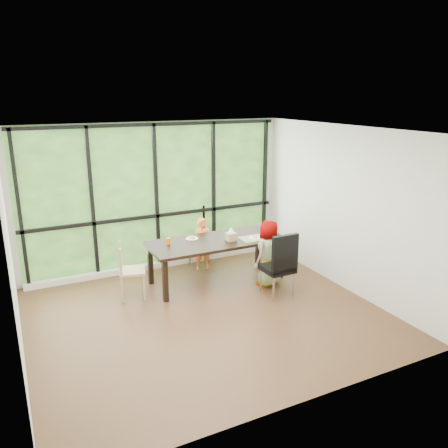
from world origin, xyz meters
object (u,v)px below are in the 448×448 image
Objects in this scene: green_cup at (273,233)px; white_mug at (268,229)px; plate_far at (192,239)px; orange_cup at (168,241)px; dining_table at (216,260)px; chair_end_beech at (132,271)px; chair_window_leather at (196,235)px; chair_interior_leather at (277,264)px; child_older at (267,253)px; plate_near at (255,238)px; tissue_box at (231,237)px; child_toddler at (203,244)px.

green_cup is 1.49× the size of white_mug.
plate_far is 2.01× the size of orange_cup.
white_mug is at bearing -7.39° from plate_far.
green_cup is at bearing -106.27° from white_mug.
chair_end_beech reaches higher than dining_table.
chair_window_leather is (0.04, 0.99, 0.17)m from dining_table.
chair_interior_leather is 0.42m from child_older.
plate_far is (1.13, 0.24, 0.31)m from chair_end_beech.
orange_cup is at bearing 176.80° from white_mug.
plate_near is at bearing -81.41° from chair_end_beech.
chair_end_beech is 1.20m from plate_far.
tissue_box is at bearing 171.08° from green_cup.
child_older is 10.00× the size of green_cup.
plate_near is 0.34m from green_cup.
chair_interior_leather reaches higher than plate_near.
dining_table is 0.93m from orange_cup.
child_toddler reaches higher than dining_table.
chair_interior_leather is 0.97m from tissue_box.
plate_far is at bearing 146.49° from dining_table.
chair_interior_leather is 14.01× the size of white_mug.
tissue_box is (-0.42, 0.07, 0.06)m from plate_near.
child_toddler is 4.81× the size of plate_near.
tissue_box is at bearing -15.61° from orange_cup.
child_toddler reaches higher than orange_cup.
green_cup is (1.79, -0.41, 0.00)m from orange_cup.
orange_cup is 0.92× the size of green_cup.
plate_near is 1.50m from orange_cup.
child_toddler is at bearing 128.99° from plate_near.
child_older reaches higher than chair_interior_leather.
dining_table is 2.60× the size of chair_end_beech.
chair_end_beech is 0.78m from orange_cup.
plate_far is 2.75× the size of white_mug.
white_mug is at bearing 12.18° from tissue_box.
chair_interior_leather is 1.09× the size of child_toddler.
dining_table is 0.90m from child_older.
chair_end_beech is at bearing -178.81° from white_mug.
green_cup is (0.29, 0.30, 0.23)m from child_older.
child_older is at bearing -59.88° from chair_window_leather.
plate_far is 1.09m from plate_near.
plate_near is at bearing -35.17° from child_toddler.
plate_far is 1.44m from white_mug.
orange_cup is 1.83m from green_cup.
chair_end_beech reaches higher than plate_far.
tissue_box is (-0.76, 0.12, 0.01)m from green_cup.
orange_cup is (0.68, 0.16, 0.35)m from chair_end_beech.
tissue_box is (1.71, -0.13, 0.37)m from chair_end_beech.
chair_window_leather reaches higher than green_cup.
chair_end_beech is 1.60m from child_toddler.
tissue_box is (0.18, -1.13, 0.28)m from chair_window_leather.
chair_window_leather is at bearing 44.58° from orange_cup.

